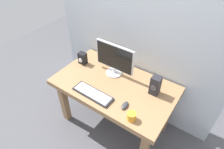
# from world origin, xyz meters

# --- Properties ---
(ground_plane) EXTENTS (6.00, 6.00, 0.00)m
(ground_plane) POSITION_xyz_m (0.00, 0.00, 0.00)
(ground_plane) COLOR #4C4C51
(desk) EXTENTS (1.32, 0.77, 0.71)m
(desk) POSITION_xyz_m (0.00, 0.00, 0.61)
(desk) COLOR #936D47
(desk) RESTS_ON ground_plane
(monitor) EXTENTS (0.47, 0.18, 0.38)m
(monitor) POSITION_xyz_m (-0.11, 0.16, 0.90)
(monitor) COLOR silver
(monitor) RESTS_ON desk
(keyboard_primary) EXTENTS (0.45, 0.15, 0.02)m
(keyboard_primary) POSITION_xyz_m (-0.09, -0.26, 0.72)
(keyboard_primary) COLOR #232328
(keyboard_primary) RESTS_ON desk
(mouse) EXTENTS (0.06, 0.11, 0.03)m
(mouse) POSITION_xyz_m (0.26, -0.21, 0.72)
(mouse) COLOR #333338
(mouse) RESTS_ON desk
(speaker_right) EXTENTS (0.09, 0.10, 0.21)m
(speaker_right) POSITION_xyz_m (0.41, 0.12, 0.81)
(speaker_right) COLOR #232328
(speaker_right) RESTS_ON desk
(audio_controller) EXTENTS (0.09, 0.09, 0.15)m
(audio_controller) POSITION_xyz_m (-0.53, 0.09, 0.78)
(audio_controller) COLOR black
(audio_controller) RESTS_ON desk
(coffee_mug) EXTENTS (0.08, 0.08, 0.08)m
(coffee_mug) POSITION_xyz_m (0.39, -0.30, 0.75)
(coffee_mug) COLOR orange
(coffee_mug) RESTS_ON desk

